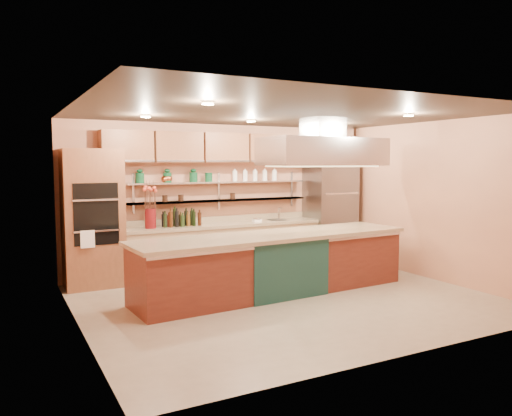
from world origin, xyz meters
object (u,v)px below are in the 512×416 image
flower_vase (150,218)px  kitchen_scale (257,219)px  green_canister (209,177)px  copper_kettle (165,179)px  island (275,264)px  refrigerator (330,211)px

flower_vase → kitchen_scale: (2.10, 0.00, -0.13)m
green_canister → copper_kettle: bearing=180.0°
green_canister → island: bearing=-80.9°
flower_vase → kitchen_scale: 2.10m
flower_vase → green_canister: (1.19, 0.22, 0.70)m
island → copper_kettle: (-1.16, 1.95, 1.30)m
island → copper_kettle: bearing=117.1°
flower_vase → island: bearing=-49.1°
refrigerator → flower_vase: 3.84m
island → flower_vase: 2.38m
refrigerator → kitchen_scale: size_ratio=13.36×
refrigerator → island: refrigerator is taller
kitchen_scale → copper_kettle: (-1.75, 0.22, 0.80)m
flower_vase → copper_kettle: 0.79m
kitchen_scale → green_canister: size_ratio=0.94×
refrigerator → kitchen_scale: 1.74m
island → green_canister: bearing=95.5°
kitchen_scale → green_canister: (-0.91, 0.22, 0.82)m
refrigerator → green_canister: (-2.65, 0.23, 0.75)m
copper_kettle → green_canister: size_ratio=0.95×
refrigerator → green_canister: bearing=175.0°
kitchen_scale → copper_kettle: size_ratio=0.99×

